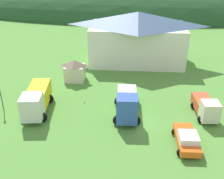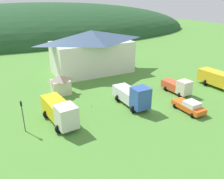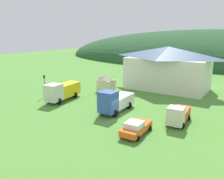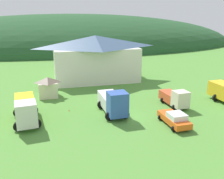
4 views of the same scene
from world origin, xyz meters
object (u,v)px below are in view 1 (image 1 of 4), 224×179
at_px(flatbed_truck_yellow, 36,99).
at_px(box_truck_blue, 127,103).
at_px(traffic_cone_near_pickup, 84,103).
at_px(light_truck_cream, 206,107).
at_px(service_pickup_orange, 187,139).
at_px(traffic_light_west, 0,92).
at_px(play_shed_cream, 75,70).
at_px(depot_building, 137,37).

xyz_separation_m(flatbed_truck_yellow, box_truck_blue, (10.74, -0.04, -0.06)).
bearing_deg(traffic_cone_near_pickup, light_truck_cream, -7.49).
bearing_deg(service_pickup_orange, traffic_light_west, -105.54).
relative_size(play_shed_cream, service_pickup_orange, 0.65).
height_order(box_truck_blue, light_truck_cream, box_truck_blue).
distance_m(depot_building, traffic_cone_near_pickup, 17.37).
bearing_deg(play_shed_cream, light_truck_cream, -26.94).
height_order(depot_building, service_pickup_orange, depot_building).
xyz_separation_m(play_shed_cream, traffic_light_west, (-7.02, -9.22, 0.79)).
bearing_deg(flatbed_truck_yellow, play_shed_cream, 157.42).
bearing_deg(play_shed_cream, traffic_cone_near_pickup, -69.51).
height_order(box_truck_blue, service_pickup_orange, box_truck_blue).
xyz_separation_m(traffic_light_west, traffic_cone_near_pickup, (9.57, 2.41, -2.44)).
height_order(depot_building, traffic_cone_near_pickup, depot_building).
relative_size(traffic_light_west, traffic_cone_near_pickup, 8.80).
relative_size(flatbed_truck_yellow, traffic_light_west, 1.88).
bearing_deg(traffic_cone_near_pickup, service_pickup_orange, -33.23).
bearing_deg(box_truck_blue, play_shed_cream, -141.00).
xyz_separation_m(flatbed_truck_yellow, traffic_cone_near_pickup, (5.24, 2.48, -1.73)).
height_order(light_truck_cream, traffic_cone_near_pickup, light_truck_cream).
bearing_deg(service_pickup_orange, traffic_cone_near_pickup, -125.01).
distance_m(flatbed_truck_yellow, light_truck_cream, 19.90).
bearing_deg(service_pickup_orange, play_shed_cream, -137.32).
xyz_separation_m(play_shed_cream, box_truck_blue, (8.04, -9.33, 0.02)).
relative_size(play_shed_cream, traffic_light_west, 0.81).
distance_m(light_truck_cream, service_pickup_orange, 6.45).
bearing_deg(light_truck_cream, service_pickup_orange, -32.15).
height_order(play_shed_cream, flatbed_truck_yellow, flatbed_truck_yellow).
bearing_deg(flatbed_truck_yellow, traffic_light_west, -97.32).
xyz_separation_m(play_shed_cream, light_truck_cream, (17.19, -8.74, -0.39)).
bearing_deg(play_shed_cream, box_truck_blue, -49.25).
xyz_separation_m(depot_building, play_shed_cream, (-9.20, -8.60, -2.81)).
distance_m(depot_building, service_pickup_orange, 23.81).
relative_size(flatbed_truck_yellow, light_truck_cream, 1.39).
distance_m(box_truck_blue, traffic_cone_near_pickup, 6.28).
distance_m(flatbed_truck_yellow, traffic_cone_near_pickup, 6.05).
bearing_deg(light_truck_cream, play_shed_cream, -120.81).
xyz_separation_m(box_truck_blue, traffic_light_west, (-15.07, 0.11, 0.77)).
relative_size(depot_building, light_truck_cream, 3.15).
distance_m(depot_building, light_truck_cream, 19.35).
height_order(traffic_light_west, traffic_cone_near_pickup, traffic_light_west).
relative_size(depot_building, play_shed_cream, 5.29).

